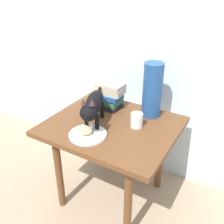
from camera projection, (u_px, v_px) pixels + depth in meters
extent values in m
plane|color=gray|center=(112.00, 194.00, 1.77)|extent=(6.00, 6.00, 0.00)
cube|color=silver|center=(148.00, 19.00, 1.59)|extent=(4.00, 0.04, 2.20)
cube|color=brown|center=(112.00, 126.00, 1.51)|extent=(0.75, 0.64, 0.03)
cylinder|color=brown|center=(59.00, 173.00, 1.57)|extent=(0.04, 0.04, 0.53)
cylinder|color=brown|center=(128.00, 203.00, 1.36)|extent=(0.04, 0.04, 0.53)
cylinder|color=brown|center=(101.00, 136.00, 1.94)|extent=(0.04, 0.04, 0.53)
cylinder|color=brown|center=(160.00, 155.00, 1.72)|extent=(0.04, 0.04, 0.53)
cylinder|color=silver|center=(88.00, 135.00, 1.39)|extent=(0.21, 0.21, 0.01)
ellipsoid|color=#E0BC7A|center=(85.00, 130.00, 1.37)|extent=(0.08, 0.06, 0.05)
cylinder|color=black|center=(97.00, 123.00, 1.42)|extent=(0.02, 0.02, 0.10)
cylinder|color=black|center=(86.00, 122.00, 1.43)|extent=(0.02, 0.02, 0.10)
cylinder|color=black|center=(102.00, 110.00, 1.56)|extent=(0.02, 0.02, 0.10)
cylinder|color=black|center=(92.00, 109.00, 1.56)|extent=(0.02, 0.02, 0.10)
ellipsoid|color=black|center=(94.00, 103.00, 1.46)|extent=(0.18, 0.27, 0.11)
sphere|color=black|center=(88.00, 113.00, 1.32)|extent=(0.09, 0.09, 0.09)
cone|color=#332224|center=(92.00, 102.00, 1.28)|extent=(0.03, 0.03, 0.03)
cone|color=#332224|center=(84.00, 102.00, 1.29)|extent=(0.03, 0.03, 0.03)
cylinder|color=black|center=(100.00, 88.00, 1.63)|extent=(0.08, 0.16, 0.02)
cube|color=black|center=(108.00, 105.00, 1.70)|extent=(0.18, 0.13, 0.02)
cube|color=#336B4C|center=(108.00, 99.00, 1.70)|extent=(0.18, 0.13, 0.04)
cube|color=#1E4C8C|center=(108.00, 96.00, 1.67)|extent=(0.17, 0.12, 0.03)
cube|color=#BCB299|center=(109.00, 90.00, 1.66)|extent=(0.19, 0.12, 0.04)
cube|color=#BCB299|center=(110.00, 86.00, 1.64)|extent=(0.17, 0.12, 0.03)
cylinder|color=navy|center=(152.00, 90.00, 1.53)|extent=(0.12, 0.12, 0.34)
cylinder|color=silver|center=(137.00, 120.00, 1.46)|extent=(0.07, 0.07, 0.08)
cylinder|color=silver|center=(136.00, 123.00, 1.47)|extent=(0.06, 0.06, 0.04)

